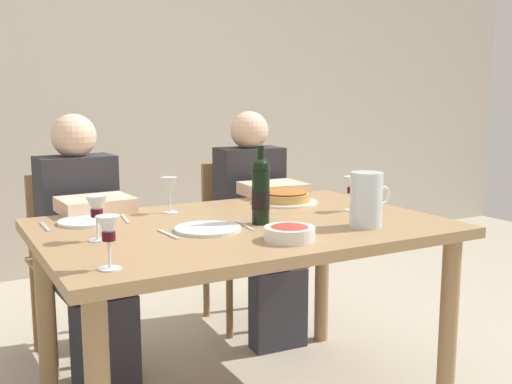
# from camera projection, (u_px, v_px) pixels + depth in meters

# --- Properties ---
(back_wall) EXTENTS (8.00, 0.10, 2.80)m
(back_wall) POSITION_uv_depth(u_px,v_px,m) (90.00, 72.00, 4.15)
(back_wall) COLOR beige
(back_wall) RESTS_ON ground
(dining_table) EXTENTS (1.50, 1.00, 0.76)m
(dining_table) POSITION_uv_depth(u_px,v_px,m) (243.00, 247.00, 2.29)
(dining_table) COLOR #9E7A51
(dining_table) RESTS_ON ground
(wine_bottle) EXTENTS (0.07, 0.07, 0.30)m
(wine_bottle) POSITION_uv_depth(u_px,v_px,m) (261.00, 191.00, 2.24)
(wine_bottle) COLOR black
(wine_bottle) RESTS_ON dining_table
(water_pitcher) EXTENTS (0.17, 0.12, 0.20)m
(water_pitcher) POSITION_uv_depth(u_px,v_px,m) (366.00, 203.00, 2.19)
(water_pitcher) COLOR silver
(water_pitcher) RESTS_ON dining_table
(baked_tart) EXTENTS (0.30, 0.30, 0.06)m
(baked_tart) POSITION_uv_depth(u_px,v_px,m) (284.00, 197.00, 2.69)
(baked_tart) COLOR white
(baked_tart) RESTS_ON dining_table
(salad_bowl) EXTENTS (0.17, 0.17, 0.06)m
(salad_bowl) POSITION_uv_depth(u_px,v_px,m) (290.00, 232.00, 1.99)
(salad_bowl) COLOR white
(salad_bowl) RESTS_ON dining_table
(wine_glass_left_diner) EXTENTS (0.07, 0.07, 0.15)m
(wine_glass_left_diner) POSITION_uv_depth(u_px,v_px,m) (97.00, 209.00, 1.98)
(wine_glass_left_diner) COLOR silver
(wine_glass_left_diner) RESTS_ON dining_table
(wine_glass_right_diner) EXTENTS (0.06, 0.06, 0.15)m
(wine_glass_right_diner) POSITION_uv_depth(u_px,v_px,m) (169.00, 187.00, 2.46)
(wine_glass_right_diner) COLOR silver
(wine_glass_right_diner) RESTS_ON dining_table
(wine_glass_centre) EXTENTS (0.07, 0.07, 0.15)m
(wine_glass_centre) POSITION_uv_depth(u_px,v_px,m) (108.00, 231.00, 1.65)
(wine_glass_centre) COLOR silver
(wine_glass_centre) RESTS_ON dining_table
(wine_glass_spare) EXTENTS (0.07, 0.07, 0.15)m
(wine_glass_spare) POSITION_uv_depth(u_px,v_px,m) (351.00, 187.00, 2.50)
(wine_glass_spare) COLOR silver
(wine_glass_spare) RESTS_ON dining_table
(dinner_plate_left_setting) EXTENTS (0.24, 0.24, 0.01)m
(dinner_plate_left_setting) POSITION_uv_depth(u_px,v_px,m) (208.00, 229.00, 2.15)
(dinner_plate_left_setting) COLOR silver
(dinner_plate_left_setting) RESTS_ON dining_table
(dinner_plate_right_setting) EXTENTS (0.21, 0.21, 0.01)m
(dinner_plate_right_setting) POSITION_uv_depth(u_px,v_px,m) (86.00, 222.00, 2.27)
(dinner_plate_right_setting) COLOR silver
(dinner_plate_right_setting) RESTS_ON dining_table
(fork_left_setting) EXTENTS (0.03, 0.16, 0.00)m
(fork_left_setting) POSITION_uv_depth(u_px,v_px,m) (169.00, 234.00, 2.08)
(fork_left_setting) COLOR silver
(fork_left_setting) RESTS_ON dining_table
(knife_left_setting) EXTENTS (0.03, 0.18, 0.00)m
(knife_left_setting) POSITION_uv_depth(u_px,v_px,m) (245.00, 225.00, 2.22)
(knife_left_setting) COLOR silver
(knife_left_setting) RESTS_ON dining_table
(knife_right_setting) EXTENTS (0.04, 0.18, 0.00)m
(knife_right_setting) POSITION_uv_depth(u_px,v_px,m) (125.00, 219.00, 2.34)
(knife_right_setting) COLOR silver
(knife_right_setting) RESTS_ON dining_table
(spoon_right_setting) EXTENTS (0.01, 0.16, 0.00)m
(spoon_right_setting) POSITION_uv_depth(u_px,v_px,m) (45.00, 227.00, 2.20)
(spoon_right_setting) COLOR silver
(spoon_right_setting) RESTS_ON dining_table
(chair_left) EXTENTS (0.42, 0.42, 0.87)m
(chair_left) POSITION_uv_depth(u_px,v_px,m) (73.00, 252.00, 2.87)
(chair_left) COLOR olive
(chair_left) RESTS_ON ground
(diner_left) EXTENTS (0.35, 0.52, 1.16)m
(diner_left) POSITION_uv_depth(u_px,v_px,m) (86.00, 237.00, 2.66)
(diner_left) COLOR #2D2D33
(diner_left) RESTS_ON ground
(chair_right) EXTENTS (0.42, 0.42, 0.87)m
(chair_right) POSITION_uv_depth(u_px,v_px,m) (240.00, 231.00, 3.31)
(chair_right) COLOR olive
(chair_right) RESTS_ON ground
(diner_right) EXTENTS (0.35, 0.52, 1.16)m
(diner_right) POSITION_uv_depth(u_px,v_px,m) (259.00, 218.00, 3.08)
(diner_right) COLOR #2D2D33
(diner_right) RESTS_ON ground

